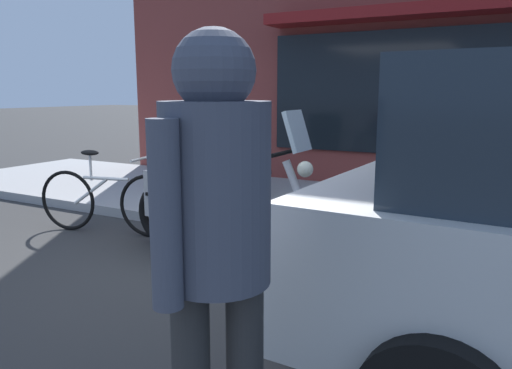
% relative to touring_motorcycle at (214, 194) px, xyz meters
% --- Properties ---
extents(ground_plane, '(80.00, 80.00, 0.00)m').
position_rel_touring_motorcycle_xyz_m(ground_plane, '(-0.22, -0.52, -0.61)').
color(ground_plane, '#2F2F2F').
extents(touring_motorcycle, '(2.18, 0.67, 1.42)m').
position_rel_touring_motorcycle_xyz_m(touring_motorcycle, '(0.00, 0.00, 0.00)').
color(touring_motorcycle, black).
rests_on(touring_motorcycle, ground_plane).
extents(parked_bicycle, '(1.68, 0.55, 0.94)m').
position_rel_touring_motorcycle_xyz_m(parked_bicycle, '(-1.50, 0.09, -0.24)').
color(parked_bicycle, black).
rests_on(parked_bicycle, ground_plane).
extents(pedestrian_walking, '(0.44, 0.55, 1.78)m').
position_rel_touring_motorcycle_xyz_m(pedestrian_walking, '(1.65, -2.46, 0.51)').
color(pedestrian_walking, '#2F2F2F').
rests_on(pedestrian_walking, ground_plane).
extents(sandwich_board_sign, '(0.55, 0.43, 1.03)m').
position_rel_touring_motorcycle_xyz_m(sandwich_board_sign, '(-0.89, 2.06, 0.02)').
color(sandwich_board_sign, '#1E511E').
rests_on(sandwich_board_sign, sidewalk_curb).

